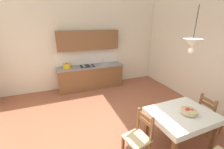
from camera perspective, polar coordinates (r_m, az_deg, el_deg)
The scene contains 9 objects.
ground_plane at distance 3.89m, azimuth -0.30°, elevation -21.11°, with size 6.65×6.48×0.10m, color #99563D.
wall_back at distance 5.87m, azimuth -11.17°, elevation 15.21°, with size 6.65×0.12×4.15m, color silver.
wall_right at distance 4.98m, azimuth 35.84°, elevation 11.26°, with size 0.12×6.48×4.15m, color silver.
kitchen_cabinetry at distance 5.79m, azimuth -8.42°, elevation 3.00°, with size 2.49×0.63×2.20m.
dining_table at distance 3.47m, azimuth 25.06°, elevation -14.97°, with size 1.29×1.01×0.75m.
dining_chair_tv_side at distance 3.06m, azimuth 10.13°, elevation -22.63°, with size 0.49×0.49×0.93m.
dining_chair_window_side at distance 4.24m, azimuth 33.32°, elevation -12.85°, with size 0.45×0.45×0.93m.
fruit_bowl at distance 3.39m, azimuth 27.41°, elevation -12.43°, with size 0.30×0.30×0.12m.
pendant_lamp at distance 3.00m, azimuth 28.52°, elevation 10.47°, with size 0.32×0.32×0.80m.
Camera 1 is at (-1.04, -2.76, 2.48)m, focal length 23.78 mm.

